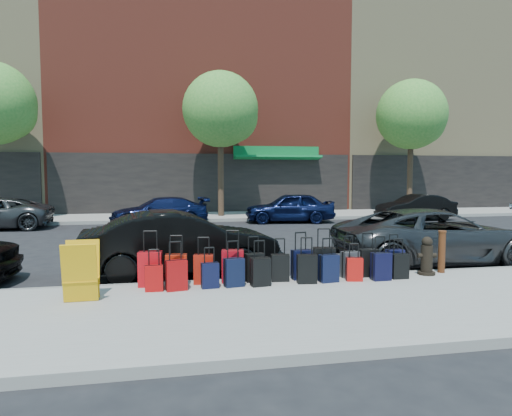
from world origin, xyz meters
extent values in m
plane|color=black|center=(0.00, 0.00, 0.00)|extent=(120.00, 120.00, 0.00)
cube|color=gray|center=(0.00, -6.50, 0.07)|extent=(60.00, 4.00, 0.15)
cube|color=gray|center=(0.00, 10.00, 0.07)|extent=(60.00, 4.00, 0.15)
cube|color=gray|center=(0.00, -4.48, 0.07)|extent=(60.00, 0.08, 0.15)
cube|color=gray|center=(0.00, 7.98, 0.07)|extent=(60.00, 0.08, 0.15)
cube|color=maroon|center=(0.00, 18.00, 10.00)|extent=(17.00, 12.00, 20.00)
cube|color=black|center=(0.00, 11.95, 1.70)|extent=(16.66, 0.15, 3.40)
cube|color=#0B682E|center=(4.00, 11.60, 3.20)|extent=(5.00, 0.91, 0.27)
cube|color=#0B682E|center=(4.00, 11.90, 3.55)|extent=(5.00, 0.10, 0.60)
cube|color=tan|center=(16.00, 18.00, 9.00)|extent=(15.00, 12.00, 18.00)
cube|color=black|center=(16.00, 11.95, 1.70)|extent=(14.70, 0.15, 3.40)
sphere|color=#337C29|center=(-9.40, 9.50, 5.14)|extent=(2.58, 2.58, 2.58)
cylinder|color=black|center=(0.50, 9.50, 2.55)|extent=(0.30, 0.30, 4.80)
sphere|color=#337C29|center=(0.50, 9.50, 5.52)|extent=(3.80, 3.80, 3.80)
sphere|color=#337C29|center=(1.10, 9.50, 5.14)|extent=(2.58, 2.58, 2.58)
cylinder|color=black|center=(11.00, 9.50, 2.55)|extent=(0.30, 0.30, 4.80)
sphere|color=#337C29|center=(11.00, 9.50, 5.52)|extent=(3.80, 3.80, 3.80)
sphere|color=#337C29|center=(11.60, 9.50, 5.14)|extent=(2.58, 2.58, 2.58)
cube|color=#B50B12|center=(-2.55, -4.77, 0.48)|extent=(0.47, 0.29, 0.67)
cylinder|color=black|center=(-2.55, -4.77, 1.21)|extent=(0.25, 0.06, 0.03)
cube|color=#A31C0A|center=(-2.06, -4.84, 0.45)|extent=(0.42, 0.26, 0.61)
cylinder|color=black|center=(-2.06, -4.84, 1.11)|extent=(0.23, 0.05, 0.03)
cube|color=#A1160A|center=(-1.53, -4.77, 0.44)|extent=(0.41, 0.26, 0.57)
cylinder|color=black|center=(-1.53, -4.77, 1.06)|extent=(0.22, 0.06, 0.03)
cube|color=#A00A13|center=(-0.95, -4.75, 0.47)|extent=(0.46, 0.30, 0.65)
cylinder|color=black|center=(-0.95, -4.75, 1.17)|extent=(0.24, 0.07, 0.03)
cube|color=black|center=(-0.51, -4.75, 0.43)|extent=(0.40, 0.27, 0.56)
cylinder|color=black|center=(-0.51, -4.75, 1.04)|extent=(0.21, 0.07, 0.03)
cube|color=black|center=(0.00, -4.84, 0.42)|extent=(0.38, 0.23, 0.54)
cylinder|color=black|center=(0.00, -4.84, 1.00)|extent=(0.20, 0.05, 0.03)
cube|color=black|center=(0.47, -4.75, 0.45)|extent=(0.42, 0.25, 0.60)
cylinder|color=black|center=(0.47, -4.75, 1.10)|extent=(0.23, 0.05, 0.03)
cube|color=black|center=(0.93, -4.83, 0.48)|extent=(0.47, 0.31, 0.65)
cylinder|color=black|center=(0.93, -4.83, 1.18)|extent=(0.24, 0.07, 0.03)
cube|color=#36363B|center=(1.51, -4.80, 0.42)|extent=(0.39, 0.26, 0.54)
cylinder|color=black|center=(1.51, -4.80, 1.01)|extent=(0.20, 0.07, 0.03)
cube|color=black|center=(1.92, -4.80, 0.44)|extent=(0.39, 0.23, 0.58)
cylinder|color=black|center=(1.92, -4.80, 1.06)|extent=(0.22, 0.04, 0.03)
cube|color=black|center=(2.53, -4.78, 0.42)|extent=(0.38, 0.24, 0.55)
cylinder|color=black|center=(2.53, -4.78, 1.01)|extent=(0.21, 0.05, 0.03)
cube|color=#A40A0A|center=(-2.47, -5.14, 0.39)|extent=(0.33, 0.19, 0.48)
cylinder|color=black|center=(-2.47, -5.14, 0.91)|extent=(0.18, 0.03, 0.03)
cube|color=#91090A|center=(-2.07, -5.17, 0.43)|extent=(0.42, 0.29, 0.56)
cylinder|color=black|center=(-2.07, -5.17, 1.04)|extent=(0.22, 0.07, 0.03)
cube|color=black|center=(-1.44, -5.12, 0.39)|extent=(0.34, 0.22, 0.48)
cylinder|color=black|center=(-1.44, -5.12, 0.91)|extent=(0.18, 0.05, 0.03)
cube|color=black|center=(-0.98, -5.09, 0.42)|extent=(0.40, 0.28, 0.54)
cylinder|color=black|center=(-0.98, -5.09, 1.01)|extent=(0.21, 0.07, 0.03)
cube|color=black|center=(-0.47, -5.14, 0.42)|extent=(0.40, 0.26, 0.54)
cylinder|color=black|center=(-0.47, -5.14, 1.01)|extent=(0.21, 0.06, 0.03)
cube|color=black|center=(0.47, -5.11, 0.43)|extent=(0.41, 0.27, 0.56)
cylinder|color=black|center=(0.47, -5.11, 1.05)|extent=(0.22, 0.06, 0.03)
cube|color=black|center=(0.93, -5.10, 0.42)|extent=(0.40, 0.26, 0.55)
cylinder|color=black|center=(0.93, -5.10, 1.02)|extent=(0.21, 0.06, 0.03)
cube|color=#B20F0B|center=(1.47, -5.11, 0.38)|extent=(0.35, 0.24, 0.47)
cylinder|color=black|center=(1.47, -5.11, 0.90)|extent=(0.18, 0.06, 0.03)
cube|color=black|center=(2.03, -5.16, 0.43)|extent=(0.38, 0.23, 0.56)
cylinder|color=black|center=(2.03, -5.16, 1.03)|extent=(0.21, 0.04, 0.03)
cube|color=black|center=(2.47, -5.09, 0.41)|extent=(0.35, 0.20, 0.51)
cylinder|color=black|center=(2.47, -5.09, 0.96)|extent=(0.19, 0.03, 0.03)
cylinder|color=black|center=(3.23, -4.86, 0.18)|extent=(0.37, 0.37, 0.06)
cylinder|color=black|center=(3.23, -4.86, 0.50)|extent=(0.25, 0.25, 0.57)
sphere|color=black|center=(3.23, -4.86, 0.86)|extent=(0.23, 0.23, 0.23)
cylinder|color=black|center=(3.23, -4.86, 0.56)|extent=(0.42, 0.13, 0.10)
cylinder|color=#38190C|center=(3.66, -4.75, 0.60)|extent=(0.15, 0.15, 0.90)
cylinder|color=#38190C|center=(3.66, -4.75, 1.05)|extent=(0.17, 0.17, 0.04)
cube|color=#E09D0C|center=(-3.66, -5.73, 0.66)|extent=(0.57, 0.27, 1.00)
cube|color=#E09D0C|center=(-3.67, -5.36, 0.66)|extent=(0.57, 0.27, 1.00)
cube|color=#E09D0C|center=(-3.67, -5.54, 0.51)|extent=(0.57, 0.39, 0.02)
imported|color=black|center=(-1.91, -3.20, 0.73)|extent=(4.55, 2.00, 1.45)
imported|color=#333335|center=(4.51, -3.17, 0.71)|extent=(5.15, 2.44, 1.42)
imported|color=#0B1233|center=(-2.55, 7.01, 0.63)|extent=(4.48, 2.22, 1.25)
imported|color=#0B1233|center=(3.44, 7.00, 0.71)|extent=(4.33, 2.19, 1.41)
imported|color=black|center=(9.78, 6.77, 0.64)|extent=(3.94, 1.58, 1.27)
camera|label=1|loc=(-2.22, -13.62, 2.32)|focal=32.00mm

